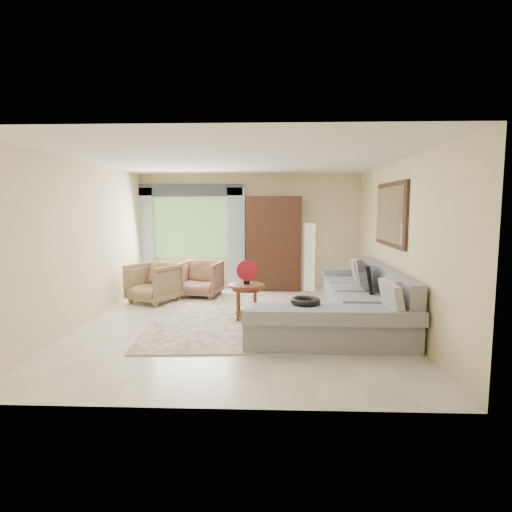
{
  "coord_description": "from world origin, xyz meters",
  "views": [
    {
      "loc": [
        0.53,
        -6.79,
        1.89
      ],
      "look_at": [
        0.25,
        0.35,
        1.05
      ],
      "focal_mm": 30.0,
      "sensor_mm": 36.0,
      "label": 1
    }
  ],
  "objects_px": {
    "armoire": "(274,244)",
    "coffee_table": "(247,301)",
    "sectional_sofa": "(352,309)",
    "tv_screen": "(365,277)",
    "potted_plant": "(142,280)",
    "floor_lamp": "(309,257)",
    "armchair_left": "(154,283)",
    "armchair_right": "(200,279)"
  },
  "relations": [
    {
      "from": "armchair_left",
      "to": "floor_lamp",
      "type": "bearing_deg",
      "value": 51.72
    },
    {
      "from": "tv_screen",
      "to": "armchair_left",
      "type": "distance_m",
      "value": 4.04
    },
    {
      "from": "coffee_table",
      "to": "armchair_left",
      "type": "height_order",
      "value": "armchair_left"
    },
    {
      "from": "sectional_sofa",
      "to": "armchair_right",
      "type": "distance_m",
      "value": 3.47
    },
    {
      "from": "sectional_sofa",
      "to": "armoire",
      "type": "bearing_deg",
      "value": 113.06
    },
    {
      "from": "sectional_sofa",
      "to": "armchair_left",
      "type": "relative_size",
      "value": 4.05
    },
    {
      "from": "sectional_sofa",
      "to": "armchair_left",
      "type": "height_order",
      "value": "sectional_sofa"
    },
    {
      "from": "potted_plant",
      "to": "floor_lamp",
      "type": "height_order",
      "value": "floor_lamp"
    },
    {
      "from": "armchair_left",
      "to": "floor_lamp",
      "type": "xyz_separation_m",
      "value": [
        3.16,
        1.38,
        0.36
      ]
    },
    {
      "from": "potted_plant",
      "to": "coffee_table",
      "type": "bearing_deg",
      "value": -41.38
    },
    {
      "from": "sectional_sofa",
      "to": "tv_screen",
      "type": "height_order",
      "value": "tv_screen"
    },
    {
      "from": "armchair_left",
      "to": "sectional_sofa",
      "type": "bearing_deg",
      "value": 4.36
    },
    {
      "from": "floor_lamp",
      "to": "coffee_table",
      "type": "bearing_deg",
      "value": -115.4
    },
    {
      "from": "armchair_right",
      "to": "armoire",
      "type": "relative_size",
      "value": 0.39
    },
    {
      "from": "coffee_table",
      "to": "armchair_right",
      "type": "relative_size",
      "value": 0.73
    },
    {
      "from": "coffee_table",
      "to": "armchair_left",
      "type": "relative_size",
      "value": 0.7
    },
    {
      "from": "sectional_sofa",
      "to": "tv_screen",
      "type": "xyz_separation_m",
      "value": [
        0.27,
        0.41,
        0.44
      ]
    },
    {
      "from": "armchair_right",
      "to": "floor_lamp",
      "type": "distance_m",
      "value": 2.5
    },
    {
      "from": "armchair_right",
      "to": "tv_screen",
      "type": "bearing_deg",
      "value": -19.79
    },
    {
      "from": "tv_screen",
      "to": "armchair_left",
      "type": "height_order",
      "value": "tv_screen"
    },
    {
      "from": "coffee_table",
      "to": "armoire",
      "type": "bearing_deg",
      "value": 80.12
    },
    {
      "from": "floor_lamp",
      "to": "tv_screen",
      "type": "bearing_deg",
      "value": -74.65
    },
    {
      "from": "sectional_sofa",
      "to": "armoire",
      "type": "height_order",
      "value": "armoire"
    },
    {
      "from": "tv_screen",
      "to": "coffee_table",
      "type": "distance_m",
      "value": 1.99
    },
    {
      "from": "armchair_left",
      "to": "armoire",
      "type": "xyz_separation_m",
      "value": [
        2.36,
        1.32,
        0.66
      ]
    },
    {
      "from": "armoire",
      "to": "floor_lamp",
      "type": "distance_m",
      "value": 0.86
    },
    {
      "from": "sectional_sofa",
      "to": "tv_screen",
      "type": "bearing_deg",
      "value": 56.74
    },
    {
      "from": "armchair_left",
      "to": "coffee_table",
      "type": "bearing_deg",
      "value": -5.03
    },
    {
      "from": "potted_plant",
      "to": "armoire",
      "type": "distance_m",
      "value": 3.0
    },
    {
      "from": "sectional_sofa",
      "to": "potted_plant",
      "type": "xyz_separation_m",
      "value": [
        -4.1,
        2.47,
        -0.0
      ]
    },
    {
      "from": "floor_lamp",
      "to": "armchair_left",
      "type": "bearing_deg",
      "value": -156.35
    },
    {
      "from": "coffee_table",
      "to": "floor_lamp",
      "type": "distance_m",
      "value": 2.94
    },
    {
      "from": "tv_screen",
      "to": "potted_plant",
      "type": "bearing_deg",
      "value": 154.76
    },
    {
      "from": "potted_plant",
      "to": "floor_lamp",
      "type": "relative_size",
      "value": 0.37
    },
    {
      "from": "potted_plant",
      "to": "armchair_left",
      "type": "bearing_deg",
      "value": -59.95
    },
    {
      "from": "armoire",
      "to": "coffee_table",
      "type": "bearing_deg",
      "value": -99.88
    },
    {
      "from": "coffee_table",
      "to": "potted_plant",
      "type": "distance_m",
      "value": 3.23
    },
    {
      "from": "sectional_sofa",
      "to": "floor_lamp",
      "type": "relative_size",
      "value": 2.31
    },
    {
      "from": "tv_screen",
      "to": "coffee_table",
      "type": "height_order",
      "value": "tv_screen"
    },
    {
      "from": "potted_plant",
      "to": "armoire",
      "type": "xyz_separation_m",
      "value": [
        2.87,
        0.43,
        0.77
      ]
    },
    {
      "from": "tv_screen",
      "to": "coffee_table",
      "type": "xyz_separation_m",
      "value": [
        -1.95,
        -0.08,
        -0.4
      ]
    },
    {
      "from": "tv_screen",
      "to": "potted_plant",
      "type": "height_order",
      "value": "tv_screen"
    }
  ]
}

